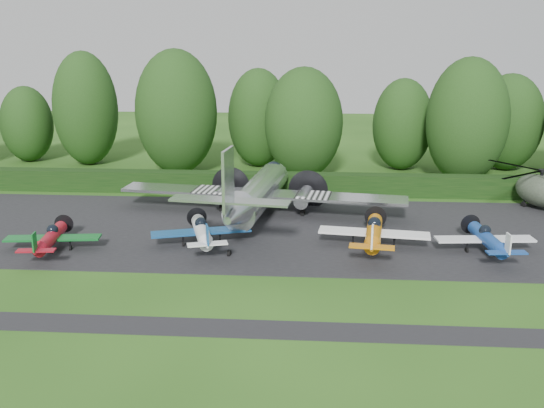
# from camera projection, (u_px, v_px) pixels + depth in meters

# --- Properties ---
(ground) EXTENTS (160.00, 160.00, 0.00)m
(ground) POSITION_uv_depth(u_px,v_px,m) (256.00, 283.00, 36.70)
(ground) COLOR #224A14
(ground) RESTS_ON ground
(apron) EXTENTS (70.00, 18.00, 0.01)m
(apron) POSITION_uv_depth(u_px,v_px,m) (268.00, 231.00, 46.30)
(apron) COLOR black
(apron) RESTS_ON ground
(taxiway_verge) EXTENTS (70.00, 2.00, 0.00)m
(taxiway_verge) POSITION_uv_depth(u_px,v_px,m) (245.00, 329.00, 30.94)
(taxiway_verge) COLOR black
(taxiway_verge) RESTS_ON ground
(hedgerow) EXTENTS (90.00, 1.60, 2.00)m
(hedgerow) POSITION_uv_depth(u_px,v_px,m) (277.00, 194.00, 56.85)
(hedgerow) COLOR black
(hedgerow) RESTS_ON ground
(transport_plane) EXTENTS (23.82, 18.27, 7.63)m
(transport_plane) POSITION_uv_depth(u_px,v_px,m) (258.00, 194.00, 48.65)
(transport_plane) COLOR silver
(transport_plane) RESTS_ON ground
(light_plane_red) EXTENTS (6.47, 6.81, 2.49)m
(light_plane_red) POSITION_uv_depth(u_px,v_px,m) (51.00, 238.00, 41.51)
(light_plane_red) COLOR maroon
(light_plane_red) RESTS_ON ground
(light_plane_white) EXTENTS (7.05, 7.41, 2.71)m
(light_plane_white) POSITION_uv_depth(u_px,v_px,m) (202.00, 231.00, 42.58)
(light_plane_white) COLOR white
(light_plane_white) RESTS_ON ground
(light_plane_orange) EXTENTS (7.71, 8.10, 2.96)m
(light_plane_orange) POSITION_uv_depth(u_px,v_px,m) (374.00, 232.00, 42.00)
(light_plane_orange) COLOR #C8720B
(light_plane_orange) RESTS_ON ground
(light_plane_blue) EXTENTS (6.74, 7.09, 2.59)m
(light_plane_blue) POSITION_uv_depth(u_px,v_px,m) (487.00, 239.00, 41.15)
(light_plane_blue) COLOR navy
(light_plane_blue) RESTS_ON ground
(helicopter) EXTENTS (10.70, 12.53, 3.45)m
(helicopter) POSITION_uv_depth(u_px,v_px,m) (540.00, 188.00, 51.49)
(helicopter) COLOR #313B2D
(helicopter) RESTS_ON ground
(tree_0) EXTENTS (8.57, 8.57, 13.07)m
(tree_0) POSITION_uv_depth(u_px,v_px,m) (176.00, 112.00, 63.48)
(tree_0) COLOR black
(tree_0) RESTS_ON ground
(tree_1) EXTENTS (7.16, 7.16, 12.71)m
(tree_1) POSITION_uv_depth(u_px,v_px,m) (85.00, 109.00, 67.86)
(tree_1) COLOR black
(tree_1) RESTS_ON ground
(tree_2) EXTENTS (8.00, 8.00, 11.36)m
(tree_2) POSITION_uv_depth(u_px,v_px,m) (304.00, 123.00, 61.76)
(tree_2) COLOR black
(tree_2) RESTS_ON ground
(tree_4) EXTENTS (5.91, 5.91, 8.74)m
(tree_4) POSITION_uv_depth(u_px,v_px,m) (27.00, 124.00, 70.11)
(tree_4) COLOR black
(tree_4) RESTS_ON ground
(tree_5) EXTENTS (6.80, 6.80, 10.90)m
(tree_5) POSITION_uv_depth(u_px,v_px,m) (259.00, 118.00, 67.28)
(tree_5) COLOR black
(tree_5) RESTS_ON ground
(tree_6) EXTENTS (6.49, 6.49, 9.94)m
(tree_6) POSITION_uv_depth(u_px,v_px,m) (403.00, 124.00, 65.76)
(tree_6) COLOR black
(tree_6) RESTS_ON ground
(tree_8) EXTENTS (7.45, 7.45, 10.45)m
(tree_8) POSITION_uv_depth(u_px,v_px,m) (508.00, 122.00, 65.58)
(tree_8) COLOR black
(tree_8) RESTS_ON ground
(tree_10) EXTENTS (8.01, 8.01, 12.42)m
(tree_10) POSITION_uv_depth(u_px,v_px,m) (467.00, 121.00, 59.69)
(tree_10) COLOR black
(tree_10) RESTS_ON ground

